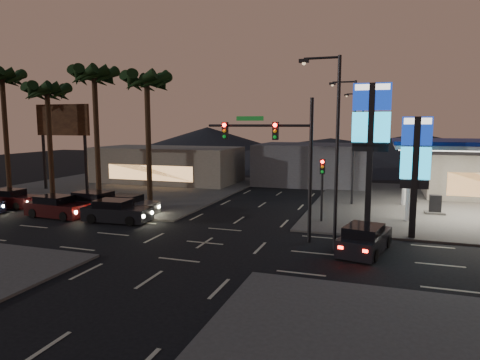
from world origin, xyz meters
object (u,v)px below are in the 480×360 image
(car_lane_b_mid, at_px, (96,204))
(car_lane_b_rear, at_px, (11,199))
(traffic_signal_mast, at_px, (280,149))
(pylon_sign_tall, at_px, (371,127))
(suv_station, at_px, (365,239))
(car_lane_a_mid, at_px, (57,207))
(car_lane_b_front, at_px, (128,205))
(pylon_sign_short, at_px, (416,159))
(car_lane_a_front, at_px, (117,212))

(car_lane_b_mid, height_order, car_lane_b_rear, car_lane_b_mid)
(traffic_signal_mast, bearing_deg, pylon_sign_tall, 36.52)
(suv_station, bearing_deg, traffic_signal_mast, 168.43)
(pylon_sign_tall, bearing_deg, car_lane_b_rear, -178.21)
(car_lane_a_mid, relative_size, car_lane_b_rear, 1.07)
(car_lane_b_front, relative_size, car_lane_b_rear, 0.99)
(pylon_sign_tall, height_order, pylon_sign_short, pylon_sign_tall)
(pylon_sign_tall, height_order, car_lane_a_front, pylon_sign_tall)
(pylon_sign_short, distance_m, traffic_signal_mast, 7.69)
(car_lane_b_front, xyz_separation_m, car_lane_b_rear, (-10.40, -0.62, 0.01))
(car_lane_b_mid, bearing_deg, car_lane_b_rear, -179.93)
(car_lane_a_front, height_order, car_lane_b_rear, car_lane_a_front)
(traffic_signal_mast, bearing_deg, pylon_sign_short, 19.13)
(pylon_sign_tall, xyz_separation_m, car_lane_a_front, (-16.23, -2.56, -5.70))
(car_lane_a_front, bearing_deg, car_lane_b_rear, 171.17)
(car_lane_b_mid, bearing_deg, pylon_sign_tall, 2.52)
(car_lane_b_front, distance_m, suv_station, 17.37)
(car_lane_b_mid, relative_size, car_lane_b_rear, 1.16)
(pylon_sign_short, distance_m, car_lane_a_front, 19.21)
(car_lane_a_front, bearing_deg, pylon_sign_tall, 8.97)
(traffic_signal_mast, distance_m, car_lane_a_front, 12.39)
(pylon_sign_short, relative_size, traffic_signal_mast, 0.88)
(pylon_sign_short, bearing_deg, car_lane_b_mid, 179.58)
(pylon_sign_short, relative_size, suv_station, 1.52)
(car_lane_b_rear, bearing_deg, traffic_signal_mast, -6.74)
(traffic_signal_mast, distance_m, car_lane_b_front, 13.32)
(car_lane_b_front, relative_size, car_lane_b_mid, 0.85)
(pylon_sign_tall, relative_size, car_lane_a_front, 1.91)
(traffic_signal_mast, height_order, car_lane_a_mid, traffic_signal_mast)
(car_lane_b_front, bearing_deg, pylon_sign_tall, 0.80)
(pylon_sign_short, xyz_separation_m, car_lane_b_mid, (-21.66, 0.16, -3.89))
(traffic_signal_mast, bearing_deg, car_lane_b_rear, 173.26)
(car_lane_b_rear, bearing_deg, pylon_sign_short, -0.28)
(pylon_sign_tall, distance_m, car_lane_b_rear, 27.83)
(car_lane_a_mid, height_order, suv_station, car_lane_a_mid)
(car_lane_b_front, bearing_deg, car_lane_a_mid, -151.66)
(car_lane_b_front, height_order, suv_station, suv_station)
(pylon_sign_short, bearing_deg, pylon_sign_tall, 158.20)
(pylon_sign_tall, bearing_deg, car_lane_b_front, -179.20)
(pylon_sign_short, bearing_deg, car_lane_a_front, -175.24)
(traffic_signal_mast, xyz_separation_m, car_lane_b_mid, (-14.42, 2.67, -4.46))
(pylon_sign_short, bearing_deg, car_lane_a_mid, -176.17)
(traffic_signal_mast, relative_size, car_lane_a_mid, 1.68)
(pylon_sign_tall, relative_size, car_lane_a_mid, 1.89)
(traffic_signal_mast, relative_size, car_lane_b_rear, 1.79)
(pylon_sign_short, relative_size, car_lane_a_mid, 1.47)
(pylon_sign_short, xyz_separation_m, car_lane_b_rear, (-29.73, 0.15, -3.99))
(suv_station, bearing_deg, car_lane_b_mid, 169.24)
(car_lane_a_front, xyz_separation_m, car_lane_b_rear, (-10.99, 1.71, -0.03))
(pylon_sign_tall, bearing_deg, car_lane_a_mid, -173.04)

